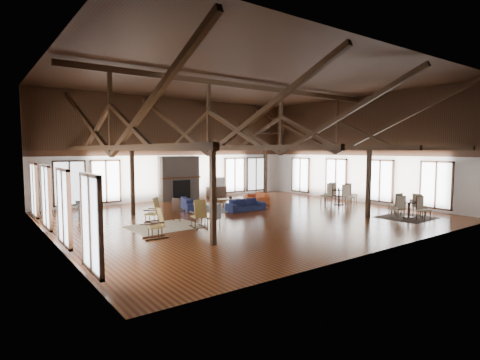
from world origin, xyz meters
TOP-DOWN VIEW (x-y plane):
  - floor at (0.00, 0.00)m, footprint 16.00×16.00m
  - ceiling at (0.00, 0.00)m, footprint 16.00×14.00m
  - wall_back at (0.00, 7.00)m, footprint 16.00×0.02m
  - wall_front at (0.00, -7.00)m, footprint 16.00×0.02m
  - wall_left at (-8.00, 0.00)m, footprint 0.02×14.00m
  - wall_right at (8.00, 0.00)m, footprint 0.02×14.00m
  - roof_truss at (0.00, 0.00)m, footprint 15.60×14.07m
  - post_grid at (0.00, 0.00)m, footprint 8.16×7.16m
  - fireplace at (0.00, 6.67)m, footprint 2.50×0.69m
  - ceiling_fan at (0.50, -1.00)m, footprint 1.60×1.60m
  - sofa_navy_front at (0.80, 1.16)m, footprint 1.97×0.87m
  - sofa_navy_left at (-1.19, 3.04)m, footprint 2.15×1.35m
  - sofa_orange at (3.12, 3.08)m, footprint 2.07×1.37m
  - coffee_table at (0.85, 2.71)m, footprint 1.20×0.79m
  - vase at (0.91, 2.63)m, footprint 0.19×0.19m
  - armchair at (-5.95, 3.74)m, footprint 1.27×1.16m
  - side_table_lamp at (-6.78, 4.17)m, footprint 0.44×0.44m
  - rocking_chair_a at (-4.18, 0.63)m, footprint 0.91×0.91m
  - rocking_chair_b at (-3.08, -1.05)m, footprint 0.58×0.92m
  - rocking_chair_c at (-5.02, -1.62)m, footprint 0.83×0.49m
  - side_chair_a at (-3.11, 0.71)m, footprint 0.55×0.55m
  - side_chair_b at (-2.77, -1.74)m, footprint 0.59×0.59m
  - cafe_table_near at (5.49, -4.54)m, footprint 1.95×1.95m
  - cafe_table_far at (6.19, -0.14)m, footprint 2.21×2.21m
  - cup_near at (5.51, -4.61)m, footprint 0.14×0.14m
  - cup_far at (6.14, -0.16)m, footprint 0.14×0.14m
  - tv_console at (2.66, 6.75)m, footprint 1.25×0.47m
  - television at (2.69, 6.75)m, footprint 1.06×0.22m
  - rug_tan at (-4.03, -0.03)m, footprint 2.81×2.27m
  - rug_navy at (0.71, 2.61)m, footprint 3.38×2.54m
  - rug_dark at (5.39, -4.50)m, footprint 2.28×2.09m

SIDE VIEW (x-z plane):
  - floor at x=0.00m, z-range 0.00..0.00m
  - rug_tan at x=-4.03m, z-range 0.00..0.01m
  - rug_dark at x=5.39m, z-range 0.00..0.01m
  - rug_navy at x=0.71m, z-range 0.00..0.01m
  - sofa_orange at x=3.12m, z-range 0.00..0.56m
  - sofa_navy_front at x=0.80m, z-range 0.00..0.56m
  - sofa_navy_left at x=-1.19m, z-range 0.00..0.59m
  - tv_console at x=2.66m, z-range 0.00..0.63m
  - armchair at x=-5.95m, z-range 0.00..0.72m
  - coffee_table at x=0.85m, z-range 0.15..0.58m
  - side_table_lamp at x=-6.78m, z-range -0.14..0.99m
  - rocking_chair_c at x=-5.02m, z-range -0.03..0.99m
  - cafe_table_near at x=5.49m, z-range 0.00..1.00m
  - rocking_chair_a at x=-4.18m, z-range -0.03..1.05m
  - vase at x=0.91m, z-range 0.42..0.62m
  - rocking_chair_b at x=-3.08m, z-range -0.03..1.07m
  - cafe_table_far at x=6.19m, z-range 0.00..1.13m
  - side_chair_a at x=-3.11m, z-range 0.08..1.06m
  - side_chair_b at x=-2.77m, z-range 0.08..1.08m
  - cup_near at x=5.51m, z-range 0.72..0.81m
  - cup_far at x=6.14m, z-range 0.81..0.92m
  - television at x=2.69m, z-range 0.63..1.23m
  - fireplace at x=0.00m, z-range -0.01..2.59m
  - post_grid at x=0.00m, z-range 0.00..3.05m
  - wall_back at x=0.00m, z-range 0.00..6.00m
  - wall_front at x=0.00m, z-range 0.00..6.00m
  - wall_left at x=-8.00m, z-range 0.00..6.00m
  - wall_right at x=8.00m, z-range 0.00..6.00m
  - ceiling_fan at x=0.50m, z-range 3.36..4.11m
  - roof_truss at x=0.00m, z-range 2.46..5.60m
  - ceiling at x=0.00m, z-range 5.99..6.01m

